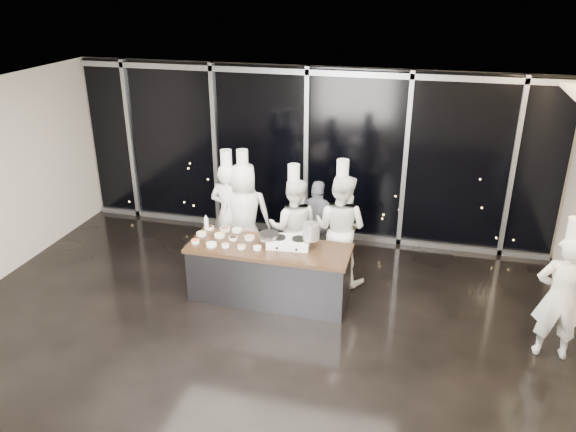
% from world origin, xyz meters
% --- Properties ---
extents(ground, '(9.00, 9.00, 0.00)m').
position_xyz_m(ground, '(0.00, 0.00, 0.00)').
color(ground, black).
rests_on(ground, ground).
extents(room_shell, '(9.02, 7.02, 3.21)m').
position_xyz_m(room_shell, '(0.18, 0.00, 2.25)').
color(room_shell, beige).
rests_on(room_shell, ground).
extents(window_wall, '(8.90, 0.11, 3.20)m').
position_xyz_m(window_wall, '(0.00, 3.43, 1.60)').
color(window_wall, black).
rests_on(window_wall, ground).
extents(demo_counter, '(2.46, 0.86, 0.90)m').
position_xyz_m(demo_counter, '(0.00, 0.90, 0.45)').
color(demo_counter, '#36363B').
rests_on(demo_counter, ground).
extents(stove, '(0.66, 0.45, 0.14)m').
position_xyz_m(stove, '(0.28, 1.00, 0.96)').
color(stove, white).
rests_on(stove, demo_counter).
extents(frying_pan, '(0.55, 0.34, 0.05)m').
position_xyz_m(frying_pan, '(-0.02, 0.96, 1.07)').
color(frying_pan, slate).
rests_on(frying_pan, stove).
extents(stock_pot, '(0.27, 0.27, 0.25)m').
position_xyz_m(stock_pot, '(0.61, 1.03, 1.16)').
color(stock_pot, silver).
rests_on(stock_pot, stove).
extents(prep_bowls, '(1.39, 0.74, 0.05)m').
position_xyz_m(prep_bowls, '(-0.64, 1.00, 0.93)').
color(prep_bowls, white).
rests_on(prep_bowls, demo_counter).
extents(squeeze_bottle, '(0.07, 0.07, 0.26)m').
position_xyz_m(squeeze_bottle, '(-1.14, 1.24, 1.02)').
color(squeeze_bottle, white).
rests_on(squeeze_bottle, demo_counter).
extents(chef_far_left, '(0.71, 0.52, 2.03)m').
position_xyz_m(chef_far_left, '(-1.02, 1.94, 0.92)').
color(chef_far_left, white).
rests_on(chef_far_left, ground).
extents(chef_left, '(1.03, 0.82, 2.06)m').
position_xyz_m(chef_left, '(-0.74, 1.92, 0.93)').
color(chef_left, white).
rests_on(chef_left, ground).
extents(chef_center, '(0.91, 0.76, 1.94)m').
position_xyz_m(chef_center, '(0.17, 1.76, 0.86)').
color(chef_center, white).
rests_on(chef_center, ground).
extents(guest, '(0.94, 0.49, 1.53)m').
position_xyz_m(guest, '(0.48, 2.22, 0.76)').
color(guest, '#141C38').
rests_on(guest, ground).
extents(chef_right, '(1.04, 0.91, 2.07)m').
position_xyz_m(chef_right, '(0.94, 1.78, 0.93)').
color(chef_right, white).
rests_on(chef_right, ground).
extents(chef_side, '(0.64, 0.43, 1.97)m').
position_xyz_m(chef_side, '(3.99, 0.50, 0.89)').
color(chef_side, white).
rests_on(chef_side, ground).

